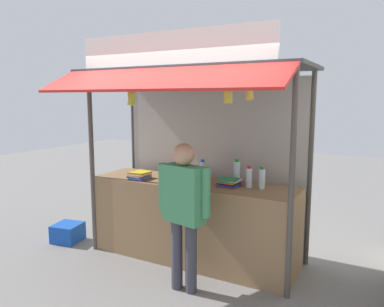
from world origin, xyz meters
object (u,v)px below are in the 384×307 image
Objects in this scene: water_bottle_front_right at (237,171)px; plastic_crate at (68,233)px; vendor_person at (184,204)px; water_bottle_right at (249,177)px; water_bottle_back_left at (262,178)px; water_bottle_center at (202,170)px; banana_bunch_inner_right at (131,98)px; banana_bunch_leftmost at (228,96)px; banana_bunch_rightmost at (249,94)px; magazine_stack_left at (229,182)px; magazine_stack_far_left at (140,175)px.

water_bottle_front_right is 2.58m from plastic_crate.
water_bottle_right is at bearing -105.76° from vendor_person.
water_bottle_back_left is 0.15m from water_bottle_right.
banana_bunch_inner_right is (-0.61, -0.62, 0.90)m from water_bottle_center.
banana_bunch_leftmost is at bearing -0.08° from banana_bunch_inner_right.
banana_bunch_rightmost is 0.67× the size of plastic_crate.
magazine_stack_left is 0.77m from vendor_person.
banana_bunch_rightmost is at bearing -50.07° from magazine_stack_left.
banana_bunch_rightmost is at bearing -37.23° from water_bottle_center.
water_bottle_center is at bearing 169.92° from water_bottle_right.
plastic_crate is (-2.31, -0.58, -1.00)m from water_bottle_front_right.
water_bottle_center is at bearing 133.89° from banana_bunch_leftmost.
banana_bunch_leftmost is 1.21m from banana_bunch_inner_right.
banana_bunch_leftmost reaches higher than vendor_person.
banana_bunch_leftmost reaches higher than magazine_stack_far_left.
magazine_stack_left is 0.17× the size of vendor_person.
vendor_person is 4.36× the size of plastic_crate.
water_bottle_back_left and water_bottle_center have the same top height.
vendor_person reaches higher than water_bottle_right.
water_bottle_right is 2.74m from plastic_crate.
magazine_stack_far_left is at bearing -170.84° from magazine_stack_left.
water_bottle_back_left is at bearing 8.87° from magazine_stack_far_left.
water_bottle_front_right is at bearing 155.04° from water_bottle_back_left.
water_bottle_back_left is 1.07m from banana_bunch_rightmost.
water_bottle_front_right reaches higher than water_bottle_center.
water_bottle_right is 0.16× the size of vendor_person.
water_bottle_back_left is 0.94× the size of magazine_stack_left.
water_bottle_right is at bearing 108.18° from banana_bunch_rightmost.
magazine_stack_left is 1.18m from banana_bunch_rightmost.
water_bottle_back_left is 0.89× the size of water_bottle_front_right.
water_bottle_front_right is 0.95× the size of banana_bunch_inner_right.
banana_bunch_leftmost reaches higher than water_bottle_center.
magazine_stack_far_left is at bearing -154.34° from water_bottle_center.
water_bottle_right is at bearing 9.42° from magazine_stack_far_left.
banana_bunch_rightmost reaches higher than vendor_person.
magazine_stack_far_left is at bearing 167.97° from banana_bunch_leftmost.
water_bottle_front_right is 1.15m from banana_bunch_leftmost.
water_bottle_center is 0.80m from magazine_stack_far_left.
water_bottle_front_right is (-0.22, 0.18, 0.02)m from water_bottle_right.
banana_bunch_leftmost reaches higher than magazine_stack_left.
vendor_person reaches higher than water_bottle_front_right.
banana_bunch_inner_right is (-1.26, -0.51, 0.90)m from water_bottle_right.
water_bottle_right reaches higher than plastic_crate.
plastic_crate is at bearing -165.91° from water_bottle_front_right.
magazine_stack_left is at bearing 9.16° from magazine_stack_far_left.
banana_bunch_inner_right is (-1.43, 0.00, -0.04)m from banana_bunch_rightmost.
magazine_stack_far_left is 0.78× the size of plastic_crate.
banana_bunch_inner_right is (-1.41, -0.52, 0.90)m from water_bottle_back_left.
banana_bunch_inner_right is at bearing -146.40° from water_bottle_front_right.
water_bottle_right reaches higher than magazine_stack_left.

